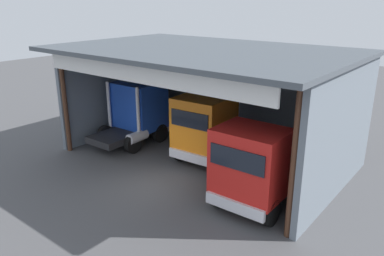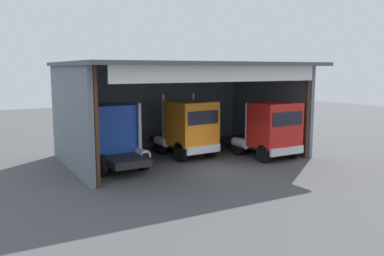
# 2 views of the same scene
# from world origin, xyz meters

# --- Properties ---
(ground_plane) EXTENTS (80.00, 80.00, 0.00)m
(ground_plane) POSITION_xyz_m (0.00, 0.00, 0.00)
(ground_plane) COLOR #4C4C4F
(ground_plane) RESTS_ON ground
(workshop_shed) EXTENTS (13.73, 9.24, 5.61)m
(workshop_shed) POSITION_xyz_m (0.00, 4.72, 3.84)
(workshop_shed) COLOR slate
(workshop_shed) RESTS_ON ground
(truck_blue_center_bay) EXTENTS (2.74, 4.42, 3.48)m
(truck_blue_center_bay) POSITION_xyz_m (-4.47, 3.42, 1.78)
(truck_blue_center_bay) COLOR #1E47B7
(truck_blue_center_bay) RESTS_ON ground
(truck_orange_yard_outside) EXTENTS (2.76, 5.11, 3.74)m
(truck_orange_yard_outside) POSITION_xyz_m (0.24, 3.71, 1.79)
(truck_orange_yard_outside) COLOR orange
(truck_orange_yard_outside) RESTS_ON ground
(truck_red_center_right_bay) EXTENTS (2.76, 5.02, 3.31)m
(truck_red_center_right_bay) POSITION_xyz_m (4.36, 1.15, 1.70)
(truck_red_center_right_bay) COLOR red
(truck_red_center_right_bay) RESTS_ON ground
(oil_drum) EXTENTS (0.58, 0.58, 0.92)m
(oil_drum) POSITION_xyz_m (-1.99, 7.18, 0.46)
(oil_drum) COLOR #197233
(oil_drum) RESTS_ON ground
(tool_cart) EXTENTS (0.90, 0.60, 1.00)m
(tool_cart) POSITION_xyz_m (-2.37, 6.13, 0.50)
(tool_cart) COLOR red
(tool_cart) RESTS_ON ground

